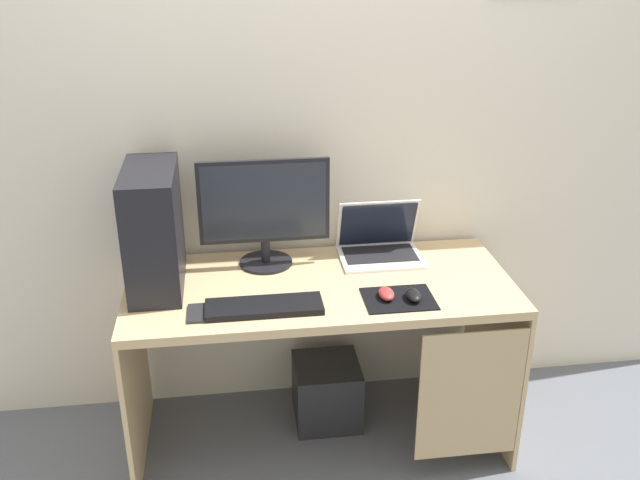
{
  "coord_description": "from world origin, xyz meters",
  "views": [
    {
      "loc": [
        -0.33,
        -2.4,
        1.99
      ],
      "look_at": [
        0.0,
        0.0,
        0.91
      ],
      "focal_mm": 39.76,
      "sensor_mm": 36.0,
      "label": 1
    }
  ],
  "objects_px": {
    "pc_tower": "(154,229)",
    "laptop": "(380,245)",
    "cell_phone": "(197,313)",
    "subwoofer": "(327,391)",
    "monitor": "(264,211)",
    "mouse_right": "(413,295)",
    "keyboard": "(264,307)",
    "mouse_left": "(386,294)"
  },
  "relations": [
    {
      "from": "pc_tower",
      "to": "laptop",
      "type": "xyz_separation_m",
      "value": [
        0.89,
        0.14,
        -0.18
      ]
    },
    {
      "from": "cell_phone",
      "to": "pc_tower",
      "type": "bearing_deg",
      "value": 120.82
    },
    {
      "from": "subwoofer",
      "to": "monitor",
      "type": "bearing_deg",
      "value": 161.37
    },
    {
      "from": "cell_phone",
      "to": "subwoofer",
      "type": "height_order",
      "value": "cell_phone"
    },
    {
      "from": "monitor",
      "to": "mouse_right",
      "type": "relative_size",
      "value": 5.37
    },
    {
      "from": "keyboard",
      "to": "subwoofer",
      "type": "bearing_deg",
      "value": 46.9
    },
    {
      "from": "pc_tower",
      "to": "subwoofer",
      "type": "xyz_separation_m",
      "value": [
        0.66,
        0.04,
        -0.82
      ]
    },
    {
      "from": "mouse_left",
      "to": "subwoofer",
      "type": "xyz_separation_m",
      "value": [
        -0.18,
        0.27,
        -0.61
      ]
    },
    {
      "from": "mouse_left",
      "to": "laptop",
      "type": "bearing_deg",
      "value": 81.81
    },
    {
      "from": "pc_tower",
      "to": "mouse_left",
      "type": "relative_size",
      "value": 4.82
    },
    {
      "from": "laptop",
      "to": "subwoofer",
      "type": "height_order",
      "value": "laptop"
    },
    {
      "from": "monitor",
      "to": "cell_phone",
      "type": "relative_size",
      "value": 3.97
    },
    {
      "from": "monitor",
      "to": "laptop",
      "type": "relative_size",
      "value": 1.53
    },
    {
      "from": "pc_tower",
      "to": "subwoofer",
      "type": "bearing_deg",
      "value": 3.5
    },
    {
      "from": "subwoofer",
      "to": "laptop",
      "type": "bearing_deg",
      "value": 23.02
    },
    {
      "from": "subwoofer",
      "to": "mouse_right",
      "type": "bearing_deg",
      "value": -46.91
    },
    {
      "from": "keyboard",
      "to": "mouse_left",
      "type": "xyz_separation_m",
      "value": [
        0.45,
        0.02,
        0.01
      ]
    },
    {
      "from": "monitor",
      "to": "cell_phone",
      "type": "xyz_separation_m",
      "value": [
        -0.27,
        -0.37,
        -0.23
      ]
    },
    {
      "from": "monitor",
      "to": "cell_phone",
      "type": "height_order",
      "value": "monitor"
    },
    {
      "from": "cell_phone",
      "to": "keyboard",
      "type": "bearing_deg",
      "value": 0.57
    },
    {
      "from": "mouse_left",
      "to": "cell_phone",
      "type": "relative_size",
      "value": 0.74
    },
    {
      "from": "cell_phone",
      "to": "mouse_right",
      "type": "bearing_deg",
      "value": -0.19
    },
    {
      "from": "laptop",
      "to": "keyboard",
      "type": "bearing_deg",
      "value": -142.38
    },
    {
      "from": "laptop",
      "to": "mouse_left",
      "type": "bearing_deg",
      "value": -98.19
    },
    {
      "from": "monitor",
      "to": "mouse_right",
      "type": "distance_m",
      "value": 0.67
    },
    {
      "from": "monitor",
      "to": "cell_phone",
      "type": "distance_m",
      "value": 0.51
    },
    {
      "from": "pc_tower",
      "to": "mouse_left",
      "type": "distance_m",
      "value": 0.89
    },
    {
      "from": "keyboard",
      "to": "mouse_left",
      "type": "bearing_deg",
      "value": 2.54
    },
    {
      "from": "keyboard",
      "to": "subwoofer",
      "type": "height_order",
      "value": "keyboard"
    },
    {
      "from": "monitor",
      "to": "mouse_right",
      "type": "bearing_deg",
      "value": -36.07
    },
    {
      "from": "mouse_left",
      "to": "monitor",
      "type": "bearing_deg",
      "value": 140.18
    },
    {
      "from": "keyboard",
      "to": "mouse_right",
      "type": "relative_size",
      "value": 4.38
    },
    {
      "from": "pc_tower",
      "to": "mouse_right",
      "type": "relative_size",
      "value": 4.82
    },
    {
      "from": "mouse_left",
      "to": "cell_phone",
      "type": "bearing_deg",
      "value": -178.14
    },
    {
      "from": "laptop",
      "to": "mouse_right",
      "type": "height_order",
      "value": "laptop"
    },
    {
      "from": "laptop",
      "to": "cell_phone",
      "type": "xyz_separation_m",
      "value": [
        -0.74,
        -0.39,
        -0.04
      ]
    },
    {
      "from": "mouse_right",
      "to": "subwoofer",
      "type": "bearing_deg",
      "value": 133.09
    },
    {
      "from": "mouse_left",
      "to": "cell_phone",
      "type": "distance_m",
      "value": 0.69
    },
    {
      "from": "keyboard",
      "to": "mouse_right",
      "type": "height_order",
      "value": "mouse_right"
    },
    {
      "from": "cell_phone",
      "to": "mouse_left",
      "type": "bearing_deg",
      "value": 1.86
    },
    {
      "from": "monitor",
      "to": "keyboard",
      "type": "height_order",
      "value": "monitor"
    },
    {
      "from": "pc_tower",
      "to": "mouse_left",
      "type": "xyz_separation_m",
      "value": [
        0.84,
        -0.23,
        -0.21
      ]
    }
  ]
}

